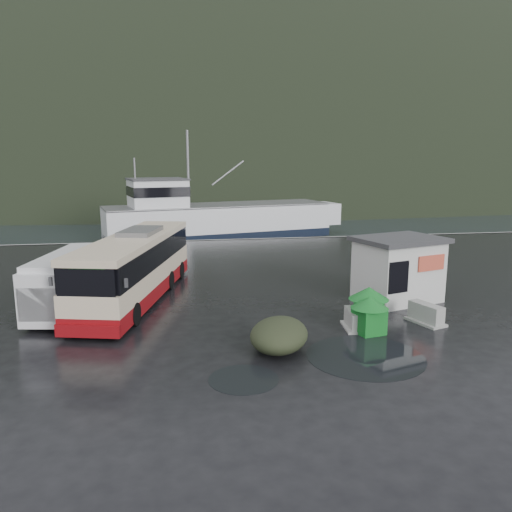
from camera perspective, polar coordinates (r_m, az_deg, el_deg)
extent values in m
plane|color=black|center=(19.88, -5.40, -7.48)|extent=(160.00, 160.00, 0.00)
cube|color=black|center=(128.97, -8.85, 8.15)|extent=(300.00, 180.00, 0.02)
cube|color=#999993|center=(39.34, -7.44, 1.76)|extent=(160.00, 0.60, 1.50)
ellipsoid|color=black|center=(269.12, -7.02, 9.66)|extent=(780.00, 540.00, 570.00)
cylinder|color=black|center=(16.87, 12.38, -11.14)|extent=(3.84, 3.84, 0.01)
cylinder|color=black|center=(14.94, -1.43, -13.88)|extent=(2.07, 2.07, 0.01)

